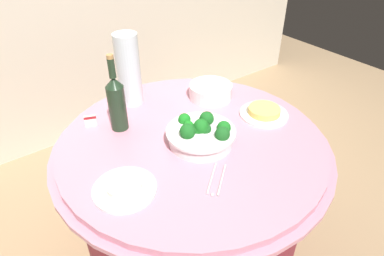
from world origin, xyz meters
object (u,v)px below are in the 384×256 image
(serving_tongs, at_px, (216,180))
(label_placard_front, at_px, (90,120))
(broccoli_bowl, at_px, (201,134))
(plate_stack, at_px, (211,91))
(food_plate_rice, at_px, (125,188))
(wine_bottle, at_px, (117,102))
(decorative_fruit_vase, at_px, (129,73))
(food_plate_noodles, at_px, (264,112))

(serving_tongs, height_order, label_placard_front, label_placard_front)
(broccoli_bowl, height_order, label_placard_front, broccoli_bowl)
(plate_stack, relative_size, food_plate_rice, 0.95)
(plate_stack, bearing_deg, broccoli_bowl, -134.80)
(plate_stack, bearing_deg, label_placard_front, 169.11)
(wine_bottle, height_order, food_plate_rice, wine_bottle)
(wine_bottle, bearing_deg, broccoli_bowl, -53.61)
(decorative_fruit_vase, bearing_deg, food_plate_noodles, -47.66)
(serving_tongs, xyz_separation_m, food_plate_noodles, (0.45, 0.20, 0.01))
(decorative_fruit_vase, height_order, food_plate_noodles, decorative_fruit_vase)
(broccoli_bowl, height_order, decorative_fruit_vase, decorative_fruit_vase)
(plate_stack, xyz_separation_m, serving_tongs, (-0.36, -0.48, -0.03))
(decorative_fruit_vase, distance_m, serving_tongs, 0.69)
(serving_tongs, bearing_deg, decorative_fruit_vase, 87.88)
(serving_tongs, bearing_deg, broccoli_bowl, 65.59)
(food_plate_noodles, height_order, food_plate_rice, food_plate_noodles)
(wine_bottle, relative_size, food_plate_rice, 1.53)
(broccoli_bowl, bearing_deg, decorative_fruit_vase, 98.67)
(broccoli_bowl, height_order, food_plate_noodles, broccoli_bowl)
(label_placard_front, bearing_deg, wine_bottle, -40.76)
(food_plate_noodles, bearing_deg, serving_tongs, -155.97)
(plate_stack, distance_m, label_placard_front, 0.59)
(decorative_fruit_vase, bearing_deg, label_placard_front, -161.48)
(wine_bottle, distance_m, decorative_fruit_vase, 0.22)
(food_plate_rice, bearing_deg, plate_stack, 26.88)
(serving_tongs, bearing_deg, wine_bottle, 103.65)
(broccoli_bowl, distance_m, plate_stack, 0.38)
(food_plate_noodles, bearing_deg, decorative_fruit_vase, 132.34)
(label_placard_front, bearing_deg, food_plate_noodles, -29.94)
(decorative_fruit_vase, xyz_separation_m, serving_tongs, (-0.02, -0.67, -0.15))
(broccoli_bowl, height_order, food_plate_rice, broccoli_bowl)
(plate_stack, distance_m, decorative_fruit_vase, 0.40)
(plate_stack, height_order, decorative_fruit_vase, decorative_fruit_vase)
(plate_stack, relative_size, wine_bottle, 0.62)
(plate_stack, distance_m, serving_tongs, 0.60)
(decorative_fruit_vase, relative_size, label_placard_front, 6.18)
(decorative_fruit_vase, height_order, serving_tongs, decorative_fruit_vase)
(wine_bottle, relative_size, serving_tongs, 2.22)
(decorative_fruit_vase, height_order, food_plate_rice, decorative_fruit_vase)
(plate_stack, relative_size, decorative_fruit_vase, 0.62)
(plate_stack, xyz_separation_m, decorative_fruit_vase, (-0.34, 0.19, 0.12))
(wine_bottle, xyz_separation_m, food_plate_rice, (-0.16, -0.35, -0.12))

